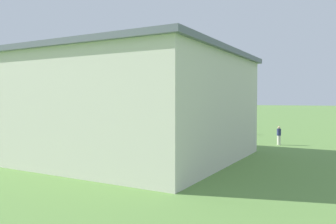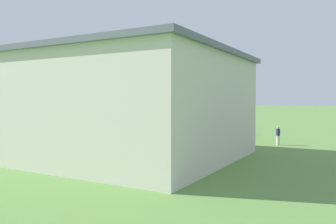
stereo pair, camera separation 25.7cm
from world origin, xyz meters
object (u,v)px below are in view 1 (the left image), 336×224
object	(u,v)px
person_by_parked_cars	(89,122)
person_watching_takeoff	(215,129)
person_beside_truck	(279,136)
person_at_fence_line	(244,128)
hangar	(39,105)
car_red	(8,121)
biplane	(197,107)
car_silver	(42,122)

from	to	relation	value
person_by_parked_cars	person_watching_takeoff	distance (m)	20.94
person_beside_truck	person_at_fence_line	bearing A→B (deg)	-55.34
person_watching_takeoff	person_at_fence_line	world-z (taller)	person_watching_takeoff
hangar	car_red	world-z (taller)	hangar
person_beside_truck	person_at_fence_line	xyz separation A→B (m)	(5.44, -7.87, -0.12)
car_red	person_watching_takeoff	bearing A→B (deg)	-173.76
biplane	person_by_parked_cars	xyz separation A→B (m)	(9.98, 18.05, -1.91)
car_red	person_watching_takeoff	xyz separation A→B (m)	(-32.37, -3.54, -0.09)
car_red	person_by_parked_cars	distance (m)	12.71
car_red	person_beside_truck	size ratio (longest dim) A/B	2.48
biplane	car_silver	bearing A→B (deg)	55.46
person_beside_truck	person_watching_takeoff	distance (m)	9.56
car_silver	person_beside_truck	size ratio (longest dim) A/B	2.54
person_watching_takeoff	person_by_parked_cars	bearing A→B (deg)	-5.09
person_beside_truck	person_watching_takeoff	xyz separation A→B (m)	(8.10, -5.08, -0.08)
person_by_parked_cars	person_watching_takeoff	world-z (taller)	person_by_parked_cars
person_watching_takeoff	hangar	bearing A→B (deg)	58.54
person_beside_truck	car_silver	bearing A→B (deg)	-4.55
car_red	car_silver	bearing A→B (deg)	-169.13
car_silver	person_at_fence_line	distance (m)	29.31
biplane	person_at_fence_line	world-z (taller)	biplane
person_at_fence_line	biplane	bearing A→B (deg)	-51.66
car_red	person_by_parked_cars	world-z (taller)	person_by_parked_cars
biplane	person_watching_takeoff	bearing A→B (deg)	118.66
person_beside_truck	person_by_parked_cars	bearing A→B (deg)	-13.48
car_silver	person_by_parked_cars	world-z (taller)	person_by_parked_cars
person_by_parked_cars	person_beside_truck	bearing A→B (deg)	166.52
hangar	car_red	xyz separation A→B (m)	(22.06, -13.30, -2.88)
car_red	person_beside_truck	distance (m)	40.50
person_beside_truck	car_red	bearing A→B (deg)	-2.19
person_beside_truck	person_watching_takeoff	bearing A→B (deg)	-32.11
car_silver	hangar	bearing A→B (deg)	137.66
car_silver	person_at_fence_line	world-z (taller)	car_silver
person_watching_takeoff	person_beside_truck	bearing A→B (deg)	147.89
hangar	person_beside_truck	size ratio (longest dim) A/B	20.26
car_red	person_at_fence_line	xyz separation A→B (m)	(-35.02, -6.32, -0.13)
person_by_parked_cars	person_watching_takeoff	bearing A→B (deg)	174.91
biplane	person_beside_truck	size ratio (longest dim) A/B	5.18
car_red	person_at_fence_line	world-z (taller)	car_red
person_at_fence_line	person_beside_truck	bearing A→B (deg)	124.66
car_red	person_beside_truck	bearing A→B (deg)	177.81
hangar	person_at_fence_line	xyz separation A→B (m)	(-12.96, -19.63, -3.01)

